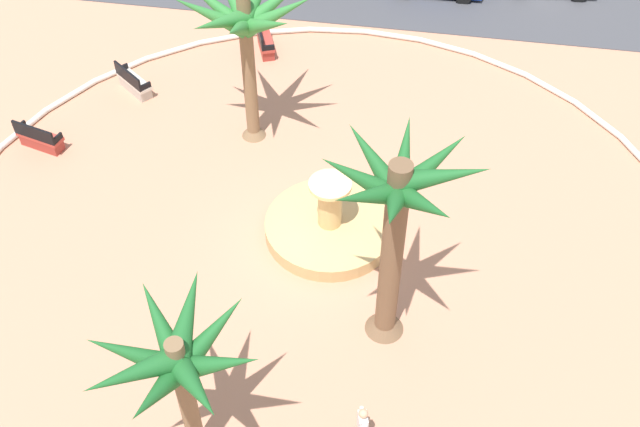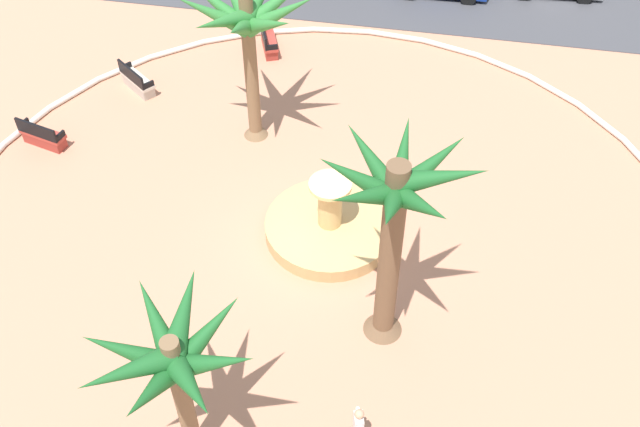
{
  "view_description": "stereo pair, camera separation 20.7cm",
  "coord_description": "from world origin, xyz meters",
  "px_view_note": "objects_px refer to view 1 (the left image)",
  "views": [
    {
      "loc": [
        2.62,
        -14.47,
        16.2
      ],
      "look_at": [
        0.11,
        0.1,
        1.0
      ],
      "focal_mm": 41.87,
      "sensor_mm": 36.0,
      "label": 1
    },
    {
      "loc": [
        2.83,
        -14.43,
        16.2
      ],
      "look_at": [
        0.11,
        0.1,
        1.0
      ],
      "focal_mm": 41.87,
      "sensor_mm": 36.0,
      "label": 2
    }
  ],
  "objects_px": {
    "palm_tree_near_fountain": "(396,212)",
    "person_cyclist_photo": "(362,427)",
    "bench_east": "(265,43)",
    "bench_west": "(134,84)",
    "palm_tree_by_curb": "(245,23)",
    "fountain": "(330,226)",
    "bench_north": "(40,139)",
    "palm_tree_mid_plaza": "(177,365)"
  },
  "relations": [
    {
      "from": "palm_tree_near_fountain",
      "to": "person_cyclist_photo",
      "type": "distance_m",
      "value": 4.89
    },
    {
      "from": "bench_east",
      "to": "bench_west",
      "type": "xyz_separation_m",
      "value": [
        -4.04,
        -3.34,
        0.0
      ]
    },
    {
      "from": "palm_tree_by_curb",
      "to": "bench_west",
      "type": "height_order",
      "value": "palm_tree_by_curb"
    },
    {
      "from": "fountain",
      "to": "bench_west",
      "type": "distance_m",
      "value": 9.81
    },
    {
      "from": "palm_tree_by_curb",
      "to": "bench_north",
      "type": "distance_m",
      "value": 8.04
    },
    {
      "from": "palm_tree_by_curb",
      "to": "person_cyclist_photo",
      "type": "height_order",
      "value": "palm_tree_by_curb"
    },
    {
      "from": "palm_tree_mid_plaza",
      "to": "bench_west",
      "type": "distance_m",
      "value": 14.65
    },
    {
      "from": "palm_tree_near_fountain",
      "to": "person_cyclist_photo",
      "type": "bearing_deg",
      "value": -92.86
    },
    {
      "from": "palm_tree_near_fountain",
      "to": "palm_tree_by_curb",
      "type": "relative_size",
      "value": 1.1
    },
    {
      "from": "palm_tree_by_curb",
      "to": "bench_north",
      "type": "height_order",
      "value": "palm_tree_by_curb"
    },
    {
      "from": "bench_west",
      "to": "bench_north",
      "type": "distance_m",
      "value": 4.0
    },
    {
      "from": "bench_west",
      "to": "palm_tree_mid_plaza",
      "type": "bearing_deg",
      "value": -64.67
    },
    {
      "from": "palm_tree_by_curb",
      "to": "bench_east",
      "type": "relative_size",
      "value": 3.29
    },
    {
      "from": "palm_tree_by_curb",
      "to": "person_cyclist_photo",
      "type": "xyz_separation_m",
      "value": [
        5.05,
        -10.53,
        -3.41
      ]
    },
    {
      "from": "palm_tree_near_fountain",
      "to": "bench_east",
      "type": "bearing_deg",
      "value": 116.09
    },
    {
      "from": "palm_tree_mid_plaza",
      "to": "bench_east",
      "type": "relative_size",
      "value": 2.72
    },
    {
      "from": "bench_north",
      "to": "person_cyclist_photo",
      "type": "relative_size",
      "value": 1.05
    },
    {
      "from": "bench_north",
      "to": "palm_tree_by_curb",
      "type": "bearing_deg",
      "value": 14.89
    },
    {
      "from": "palm_tree_by_curb",
      "to": "fountain",
      "type": "bearing_deg",
      "value": -50.91
    },
    {
      "from": "palm_tree_mid_plaza",
      "to": "bench_west",
      "type": "bearing_deg",
      "value": 115.33
    },
    {
      "from": "fountain",
      "to": "bench_west",
      "type": "height_order",
      "value": "fountain"
    },
    {
      "from": "palm_tree_near_fountain",
      "to": "palm_tree_by_curb",
      "type": "xyz_separation_m",
      "value": [
        -5.22,
        7.14,
        -0.11
      ]
    },
    {
      "from": "fountain",
      "to": "palm_tree_near_fountain",
      "type": "relative_size",
      "value": 0.63
    },
    {
      "from": "fountain",
      "to": "palm_tree_mid_plaza",
      "type": "relative_size",
      "value": 0.84
    },
    {
      "from": "fountain",
      "to": "palm_tree_near_fountain",
      "type": "height_order",
      "value": "palm_tree_near_fountain"
    },
    {
      "from": "fountain",
      "to": "palm_tree_mid_plaza",
      "type": "bearing_deg",
      "value": -104.63
    },
    {
      "from": "bench_east",
      "to": "person_cyclist_photo",
      "type": "relative_size",
      "value": 1.05
    },
    {
      "from": "palm_tree_near_fountain",
      "to": "bench_west",
      "type": "bearing_deg",
      "value": 138.6
    },
    {
      "from": "palm_tree_mid_plaza",
      "to": "bench_north",
      "type": "height_order",
      "value": "palm_tree_mid_plaza"
    },
    {
      "from": "bench_east",
      "to": "person_cyclist_photo",
      "type": "distance_m",
      "value": 16.59
    },
    {
      "from": "palm_tree_mid_plaza",
      "to": "palm_tree_by_curb",
      "type": "bearing_deg",
      "value": 96.81
    },
    {
      "from": "palm_tree_by_curb",
      "to": "person_cyclist_photo",
      "type": "distance_m",
      "value": 12.17
    },
    {
      "from": "bench_east",
      "to": "person_cyclist_photo",
      "type": "xyz_separation_m",
      "value": [
        5.78,
        -15.54,
        0.54
      ]
    },
    {
      "from": "fountain",
      "to": "bench_north",
      "type": "height_order",
      "value": "fountain"
    },
    {
      "from": "bench_west",
      "to": "bench_north",
      "type": "relative_size",
      "value": 0.94
    },
    {
      "from": "palm_tree_mid_plaza",
      "to": "person_cyclist_photo",
      "type": "bearing_deg",
      "value": 11.11
    },
    {
      "from": "bench_west",
      "to": "palm_tree_by_curb",
      "type": "bearing_deg",
      "value": -19.25
    },
    {
      "from": "palm_tree_mid_plaza",
      "to": "bench_west",
      "type": "xyz_separation_m",
      "value": [
        -6.12,
        12.93,
        -3.19
      ]
    },
    {
      "from": "palm_tree_by_curb",
      "to": "bench_east",
      "type": "height_order",
      "value": "palm_tree_by_curb"
    },
    {
      "from": "fountain",
      "to": "palm_tree_near_fountain",
      "type": "bearing_deg",
      "value": -57.92
    },
    {
      "from": "person_cyclist_photo",
      "to": "fountain",
      "type": "bearing_deg",
      "value": 105.44
    },
    {
      "from": "fountain",
      "to": "palm_tree_mid_plaza",
      "type": "xyz_separation_m",
      "value": [
        -1.9,
        -7.27,
        3.24
      ]
    }
  ]
}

